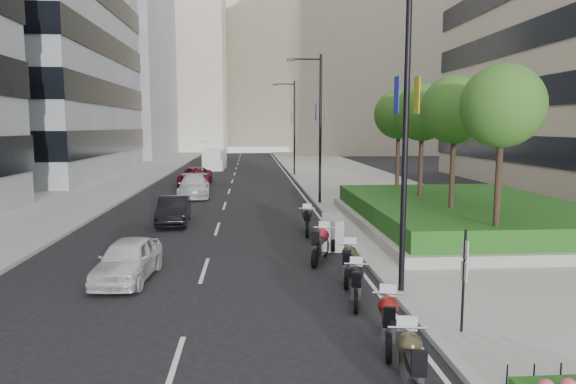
{
  "coord_description": "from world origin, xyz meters",
  "views": [
    {
      "loc": [
        0.05,
        -12.8,
        4.77
      ],
      "look_at": [
        1.66,
        8.71,
        2.0
      ],
      "focal_mm": 32.0,
      "sensor_mm": 36.0,
      "label": 1
    }
  ],
  "objects": [
    {
      "name": "sidewalk_right",
      "position": [
        9.0,
        30.0,
        0.07
      ],
      "size": [
        10.0,
        100.0,
        0.15
      ],
      "primitive_type": "cube",
      "color": "#9E9B93",
      "rests_on": "ground"
    },
    {
      "name": "car_b",
      "position": [
        -3.7,
        12.4,
        0.67
      ],
      "size": [
        1.63,
        4.13,
        1.34
      ],
      "primitive_type": "imported",
      "rotation": [
        0.0,
        0.0,
        0.05
      ],
      "color": "black",
      "rests_on": "ground"
    },
    {
      "name": "ground",
      "position": [
        0.0,
        0.0,
        0.0
      ],
      "size": [
        160.0,
        160.0,
        0.0
      ],
      "primitive_type": "plane",
      "color": "black",
      "rests_on": "ground"
    },
    {
      "name": "lane_centre",
      "position": [
        -1.5,
        30.0,
        0.01
      ],
      "size": [
        0.12,
        100.0,
        0.01
      ],
      "primitive_type": "cube",
      "color": "silver",
      "rests_on": "ground"
    },
    {
      "name": "motorcycle_5",
      "position": [
        3.28,
        6.92,
        0.61
      ],
      "size": [
        1.06,
        2.12,
        1.22
      ],
      "rotation": [
        0.0,
        0.0,
        1.44
      ],
      "color": "black",
      "rests_on": "ground"
    },
    {
      "name": "parking_sign",
      "position": [
        4.8,
        -2.0,
        1.46
      ],
      "size": [
        0.06,
        0.32,
        2.5
      ],
      "color": "black",
      "rests_on": "ground"
    },
    {
      "name": "motorcycle_0",
      "position": [
        2.87,
        -4.35,
        0.57
      ],
      "size": [
        0.72,
        2.15,
        1.07
      ],
      "rotation": [
        0.0,
        0.0,
        1.42
      ],
      "color": "black",
      "rests_on": "ground"
    },
    {
      "name": "building_grey_far",
      "position": [
        -24.0,
        70.0,
        15.0
      ],
      "size": [
        22.0,
        26.0,
        30.0
      ],
      "primitive_type": "cube",
      "color": "gray",
      "rests_on": "ground"
    },
    {
      "name": "motorcycle_2",
      "position": [
        2.88,
        0.45,
        0.53
      ],
      "size": [
        0.69,
        1.97,
        0.99
      ],
      "rotation": [
        0.0,
        0.0,
        1.37
      ],
      "color": "black",
      "rests_on": "ground"
    },
    {
      "name": "tree_1",
      "position": [
        8.5,
        8.0,
        5.42
      ],
      "size": [
        2.8,
        2.8,
        6.3
      ],
      "color": "#332319",
      "rests_on": "planter"
    },
    {
      "name": "building_cream_right",
      "position": [
        22.0,
        80.0,
        18.0
      ],
      "size": [
        28.0,
        24.0,
        36.0
      ],
      "primitive_type": "cube",
      "color": "#B7AD93",
      "rests_on": "ground"
    },
    {
      "name": "car_d",
      "position": [
        -4.38,
        29.02,
        0.73
      ],
      "size": [
        2.43,
        5.27,
        1.46
      ],
      "primitive_type": "imported",
      "rotation": [
        0.0,
        0.0,
        -0.0
      ],
      "color": "maroon",
      "rests_on": "ground"
    },
    {
      "name": "tree_2",
      "position": [
        8.5,
        12.0,
        5.42
      ],
      "size": [
        2.8,
        2.8,
        6.3
      ],
      "color": "#332319",
      "rests_on": "planter"
    },
    {
      "name": "motorcycle_4",
      "position": [
        2.53,
        4.82,
        0.61
      ],
      "size": [
        1.04,
        2.19,
        1.14
      ],
      "rotation": [
        0.0,
        0.0,
        1.21
      ],
      "color": "black",
      "rests_on": "ground"
    },
    {
      "name": "car_a",
      "position": [
        -3.77,
        3.11,
        0.65
      ],
      "size": [
        1.79,
        3.89,
        1.29
      ],
      "primitive_type": "imported",
      "rotation": [
        0.0,
        0.0,
        -0.07
      ],
      "color": "silver",
      "rests_on": "ground"
    },
    {
      "name": "motorcycle_1",
      "position": [
        3.02,
        -2.28,
        0.56
      ],
      "size": [
        0.77,
        2.06,
        1.04
      ],
      "rotation": [
        0.0,
        0.0,
        1.33
      ],
      "color": "black",
      "rests_on": "ground"
    },
    {
      "name": "building_cream_centre",
      "position": [
        2.0,
        120.0,
        19.0
      ],
      "size": [
        30.0,
        24.0,
        38.0
      ],
      "primitive_type": "cube",
      "color": "#B7AD93",
      "rests_on": "ground"
    },
    {
      "name": "car_c",
      "position": [
        -3.75,
        22.08,
        0.73
      ],
      "size": [
        2.42,
        5.2,
        1.47
      ],
      "primitive_type": "imported",
      "rotation": [
        0.0,
        0.0,
        0.07
      ],
      "color": "silver",
      "rests_on": "ground"
    },
    {
      "name": "building_cream_left",
      "position": [
        -18.0,
        100.0,
        17.0
      ],
      "size": [
        26.0,
        24.0,
        34.0
      ],
      "primitive_type": "cube",
      "color": "#B7AD93",
      "rests_on": "ground"
    },
    {
      "name": "lamp_post_2",
      "position": [
        4.14,
        36.0,
        5.07
      ],
      "size": [
        2.34,
        0.45,
        9.0
      ],
      "color": "black",
      "rests_on": "ground"
    },
    {
      "name": "tree_0",
      "position": [
        8.5,
        4.0,
        5.42
      ],
      "size": [
        2.8,
        2.8,
        6.3
      ],
      "color": "#332319",
      "rests_on": "planter"
    },
    {
      "name": "hedge",
      "position": [
        10.0,
        10.0,
        0.95
      ],
      "size": [
        9.4,
        13.4,
        0.8
      ],
      "primitive_type": "cube",
      "color": "#1D4C15",
      "rests_on": "planter"
    },
    {
      "name": "sidewalk_left",
      "position": [
        -12.0,
        30.0,
        0.07
      ],
      "size": [
        8.0,
        100.0,
        0.15
      ],
      "primitive_type": "cube",
      "color": "#9E9B93",
      "rests_on": "ground"
    },
    {
      "name": "motorcycle_6",
      "position": [
        2.58,
        9.6,
        0.58
      ],
      "size": [
        0.73,
        2.18,
        1.08
      ],
      "rotation": [
        0.0,
        0.0,
        1.47
      ],
      "color": "black",
      "rests_on": "ground"
    },
    {
      "name": "motorcycle_3",
      "position": [
        3.08,
        2.48,
        0.57
      ],
      "size": [
        0.83,
        2.11,
        1.07
      ],
      "rotation": [
        0.0,
        0.0,
        1.31
      ],
      "color": "black",
      "rests_on": "ground"
    },
    {
      "name": "lamp_post_0",
      "position": [
        4.14,
        1.0,
        5.07
      ],
      "size": [
        2.34,
        0.45,
        9.0
      ],
      "color": "black",
      "rests_on": "ground"
    },
    {
      "name": "delivery_van",
      "position": [
        -3.82,
        44.56,
        1.03
      ],
      "size": [
        2.44,
        5.4,
        2.2
      ],
      "rotation": [
        0.0,
        0.0,
        -0.09
      ],
      "color": "white",
      "rests_on": "ground"
    },
    {
      "name": "lane_edge",
      "position": [
        3.7,
        30.0,
        0.01
      ],
      "size": [
        0.12,
        100.0,
        0.01
      ],
      "primitive_type": "cube",
      "color": "silver",
      "rests_on": "ground"
    },
    {
      "name": "planter",
      "position": [
        10.0,
        10.0,
        0.35
      ],
      "size": [
        10.0,
        14.0,
        0.4
      ],
      "primitive_type": "cube",
      "color": "#9F9C94",
      "rests_on": "sidewalk_right"
    },
    {
      "name": "tree_3",
      "position": [
        8.5,
        16.0,
        5.42
      ],
      "size": [
        2.8,
        2.8,
        6.3
      ],
      "color": "#332319",
      "rests_on": "planter"
    },
    {
      "name": "lamp_post_1",
      "position": [
        4.14,
        18.0,
        5.07
      ],
      "size": [
        2.34,
        0.45,
        9.0
      ],
      "color": "black",
      "rests_on": "ground"
    }
  ]
}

